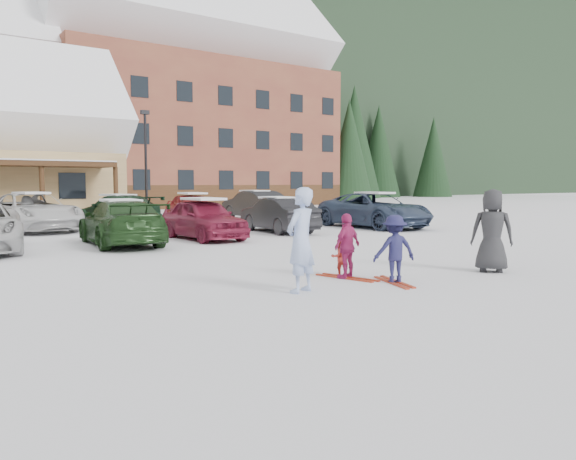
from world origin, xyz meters
TOP-DOWN VIEW (x-y plane):
  - ground at (0.00, 0.00)m, footprint 160.00×160.00m
  - alpine_hotel at (14.27, 38.00)m, footprint 31.48×14.01m
  - lamp_post at (6.68, 24.35)m, footprint 0.50×0.25m
  - conifer_1 at (30.00, 32.00)m, footprint 4.84×4.84m
  - conifer_3 at (6.00, 44.00)m, footprint 3.96×3.96m
  - conifer_4 at (34.00, 46.00)m, footprint 5.06×5.06m
  - adult_skier at (-0.34, -0.26)m, footprint 0.79×0.65m
  - toddler_red at (1.46, 0.75)m, footprint 0.43×0.37m
  - child_navy at (1.72, -0.58)m, footprint 0.98×0.76m
  - skis_child_navy at (1.72, -0.58)m, footprint 0.67×1.38m
  - child_magenta at (1.32, 0.35)m, footprint 0.83×0.49m
  - skis_child_magenta at (1.32, 0.35)m, footprint 0.50×1.41m
  - bystander_dark at (4.44, -0.89)m, footprint 1.00×1.06m
  - parked_car_3 at (-0.26, 9.14)m, footprint 2.56×5.09m
  - parked_car_4 at (2.71, 9.32)m, footprint 1.71×4.17m
  - parked_car_5 at (6.42, 10.08)m, footprint 1.91×4.33m
  - parked_car_6 at (11.16, 9.51)m, footprint 2.73×5.60m
  - parked_car_10 at (-1.41, 16.29)m, footprint 3.29×5.91m
  - parked_car_11 at (2.24, 16.59)m, footprint 2.78×5.19m
  - parked_car_12 at (5.96, 16.71)m, footprint 2.24×4.48m
  - parked_car_13 at (9.81, 17.13)m, footprint 1.77×4.73m

SIDE VIEW (x-z plane):
  - ground at x=0.00m, z-range 0.00..0.00m
  - skis_child_navy at x=1.72m, z-range 0.00..0.03m
  - skis_child_magenta at x=1.32m, z-range 0.00..0.03m
  - toddler_red at x=1.46m, z-range 0.00..0.78m
  - child_navy at x=1.72m, z-range 0.00..1.33m
  - child_magenta at x=1.32m, z-range 0.00..1.33m
  - parked_car_5 at x=6.42m, z-range 0.00..1.38m
  - parked_car_4 at x=2.71m, z-range 0.00..1.41m
  - parked_car_3 at x=-0.26m, z-range 0.00..1.42m
  - parked_car_11 at x=2.24m, z-range 0.00..1.43m
  - parked_car_12 at x=5.96m, z-range 0.00..1.47m
  - parked_car_6 at x=11.16m, z-range 0.00..1.53m
  - parked_car_13 at x=9.81m, z-range 0.00..1.54m
  - parked_car_10 at x=-1.41m, z-range 0.00..1.56m
  - bystander_dark at x=4.44m, z-range 0.00..1.82m
  - adult_skier at x=-0.34m, z-range 0.00..1.87m
  - lamp_post at x=6.68m, z-range 0.40..6.69m
  - conifer_3 at x=6.00m, z-range 0.53..9.71m
  - conifer_1 at x=30.00m, z-range 0.65..11.87m
  - conifer_4 at x=34.00m, z-range 0.68..12.41m
  - alpine_hotel at x=14.27m, z-range -2.11..19.37m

